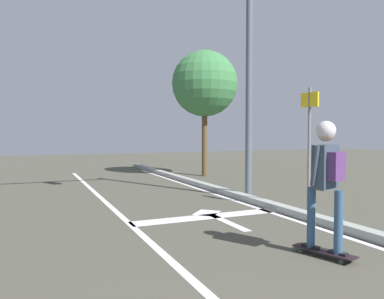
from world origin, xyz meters
TOP-DOWN VIEW (x-y plane):
  - lane_line_center at (0.43, 6.00)m, footprint 0.12×20.00m
  - lane_line_curbside at (3.30, 6.00)m, footprint 0.12×20.00m
  - stop_bar at (1.94, 6.78)m, footprint 3.02×0.40m
  - lane_arrow_stem at (2.09, 6.24)m, footprint 0.16×1.40m
  - lane_arrow_head at (2.09, 7.09)m, footprint 0.71×0.71m
  - curb_strip at (3.55, 6.00)m, footprint 0.24×24.00m
  - skateboard at (2.32, 4.06)m, footprint 0.45×0.85m
  - skater at (2.32, 4.04)m, footprint 0.45×0.62m
  - traffic_signal_mast at (3.05, 8.28)m, footprint 3.96×0.34m
  - street_sign_post at (4.14, 6.44)m, footprint 0.10×0.44m
  - roadside_tree at (4.89, 13.02)m, footprint 2.47×2.47m

SIDE VIEW (x-z plane):
  - lane_line_center at x=0.43m, z-range 0.00..0.01m
  - lane_line_curbside at x=3.30m, z-range 0.00..0.01m
  - stop_bar at x=1.94m, z-range 0.00..0.01m
  - lane_arrow_stem at x=2.09m, z-range 0.00..0.01m
  - lane_arrow_head at x=2.09m, z-range 0.00..0.01m
  - curb_strip at x=3.55m, z-range 0.00..0.14m
  - skateboard at x=2.32m, z-range 0.03..0.11m
  - skater at x=2.32m, z-range 0.32..2.01m
  - street_sign_post at x=4.14m, z-range 0.38..2.93m
  - roadside_tree at x=4.89m, z-range 1.11..5.83m
  - traffic_signal_mast at x=3.05m, z-range 0.96..6.69m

